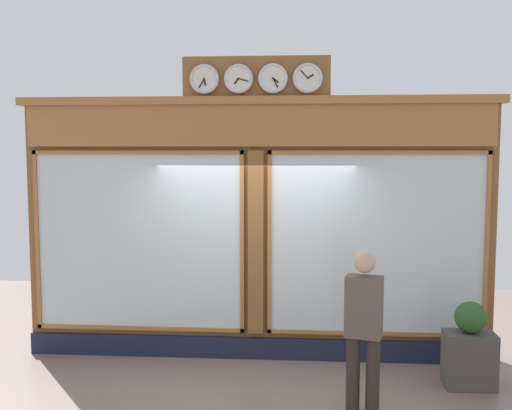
# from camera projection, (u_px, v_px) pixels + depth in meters

# --- Properties ---
(shop_facade) EXTENTS (6.09, 0.42, 3.86)m
(shop_facade) POSITION_uv_depth(u_px,v_px,m) (257.00, 227.00, 7.68)
(shop_facade) COLOR brown
(shop_facade) RESTS_ON ground_plane
(pedestrian) EXTENTS (0.41, 0.31, 1.69)m
(pedestrian) POSITION_uv_depth(u_px,v_px,m) (364.00, 326.00, 5.97)
(pedestrian) COLOR #312A24
(pedestrian) RESTS_ON ground_plane
(planter_box) EXTENTS (0.56, 0.36, 0.63)m
(planter_box) POSITION_uv_depth(u_px,v_px,m) (469.00, 360.00, 6.75)
(planter_box) COLOR #4C4742
(planter_box) RESTS_ON ground_plane
(planter_shrub) EXTENTS (0.36, 0.36, 0.36)m
(planter_shrub) POSITION_uv_depth(u_px,v_px,m) (471.00, 317.00, 6.71)
(planter_shrub) COLOR #285623
(planter_shrub) RESTS_ON planter_box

